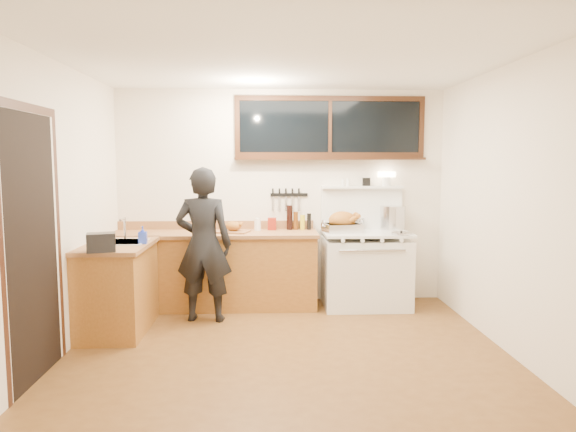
{
  "coord_description": "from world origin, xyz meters",
  "views": [
    {
      "loc": [
        -0.18,
        -4.57,
        1.72
      ],
      "look_at": [
        0.05,
        0.85,
        1.15
      ],
      "focal_mm": 32.0,
      "sensor_mm": 36.0,
      "label": 1
    }
  ],
  "objects_px": {
    "man": "(204,245)",
    "roast_turkey": "(343,223)",
    "vintage_stove": "(365,267)",
    "cutting_board": "(234,228)"
  },
  "relations": [
    {
      "from": "man",
      "to": "roast_turkey",
      "type": "relative_size",
      "value": 3.5
    },
    {
      "from": "vintage_stove",
      "to": "cutting_board",
      "type": "distance_m",
      "value": 1.64
    },
    {
      "from": "vintage_stove",
      "to": "roast_turkey",
      "type": "relative_size",
      "value": 3.36
    },
    {
      "from": "roast_turkey",
      "to": "man",
      "type": "bearing_deg",
      "value": -163.3
    },
    {
      "from": "vintage_stove",
      "to": "man",
      "type": "height_order",
      "value": "man"
    },
    {
      "from": "vintage_stove",
      "to": "cutting_board",
      "type": "height_order",
      "value": "vintage_stove"
    },
    {
      "from": "man",
      "to": "roast_turkey",
      "type": "height_order",
      "value": "man"
    },
    {
      "from": "man",
      "to": "cutting_board",
      "type": "height_order",
      "value": "man"
    },
    {
      "from": "cutting_board",
      "to": "vintage_stove",
      "type": "bearing_deg",
      "value": 0.39
    },
    {
      "from": "cutting_board",
      "to": "roast_turkey",
      "type": "bearing_deg",
      "value": -0.04
    }
  ]
}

